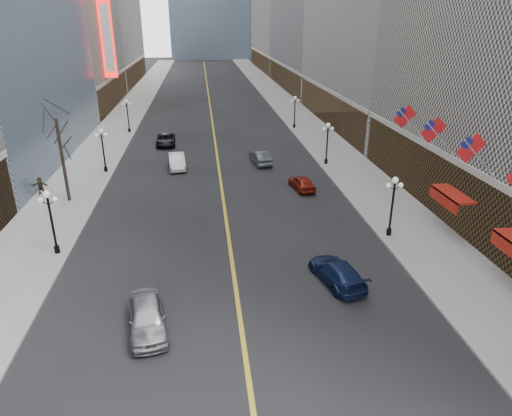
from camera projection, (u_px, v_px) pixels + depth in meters
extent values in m
cube|color=gray|center=(303.00, 122.00, 70.69)|extent=(6.00, 230.00, 0.15)
cube|color=gray|center=(118.00, 127.00, 67.65)|extent=(6.00, 230.00, 0.15)
cube|color=gold|center=(211.00, 112.00, 78.36)|extent=(0.25, 200.00, 0.02)
cube|color=brown|center=(486.00, 205.00, 32.63)|extent=(2.80, 41.00, 5.00)
cube|color=brown|center=(335.00, 107.00, 68.36)|extent=(2.80, 35.00, 5.00)
cube|color=brown|center=(289.00, 77.00, 103.17)|extent=(2.80, 39.00, 5.00)
cube|color=brown|center=(264.00, 61.00, 142.57)|extent=(2.80, 45.00, 5.00)
cube|color=brown|center=(107.00, 93.00, 81.77)|extent=(2.80, 29.00, 5.00)
cube|color=brown|center=(132.00, 72.00, 112.92)|extent=(2.80, 37.00, 5.00)
cylinder|color=black|center=(389.00, 232.00, 33.68)|extent=(0.36, 0.36, 0.50)
cylinder|color=black|center=(392.00, 210.00, 33.00)|extent=(0.16, 0.16, 4.00)
sphere|color=white|center=(395.00, 180.00, 32.11)|extent=(0.44, 0.44, 0.44)
sphere|color=white|center=(389.00, 186.00, 32.22)|extent=(0.36, 0.36, 0.36)
sphere|color=white|center=(401.00, 185.00, 32.32)|extent=(0.36, 0.36, 0.36)
cylinder|color=black|center=(326.00, 161.00, 50.17)|extent=(0.36, 0.36, 0.50)
cylinder|color=black|center=(327.00, 146.00, 49.49)|extent=(0.16, 0.16, 4.00)
sphere|color=white|center=(328.00, 125.00, 48.61)|extent=(0.44, 0.44, 0.44)
sphere|color=white|center=(324.00, 129.00, 48.71)|extent=(0.36, 0.36, 0.36)
sphere|color=white|center=(332.00, 128.00, 48.81)|extent=(0.36, 0.36, 0.36)
cylinder|color=black|center=(294.00, 126.00, 66.66)|extent=(0.36, 0.36, 0.50)
cylinder|color=black|center=(295.00, 114.00, 65.98)|extent=(0.16, 0.16, 4.00)
sphere|color=white|center=(295.00, 98.00, 65.10)|extent=(0.44, 0.44, 0.44)
sphere|color=white|center=(292.00, 101.00, 65.20)|extent=(0.36, 0.36, 0.36)
sphere|color=white|center=(298.00, 100.00, 65.30)|extent=(0.36, 0.36, 0.36)
cylinder|color=black|center=(57.00, 249.00, 31.12)|extent=(0.36, 0.36, 0.50)
cylinder|color=black|center=(53.00, 226.00, 30.44)|extent=(0.16, 0.16, 4.00)
sphere|color=white|center=(47.00, 194.00, 29.55)|extent=(0.44, 0.44, 0.44)
sphere|color=white|center=(40.00, 200.00, 29.66)|extent=(0.36, 0.36, 0.36)
sphere|color=white|center=(55.00, 199.00, 29.76)|extent=(0.36, 0.36, 0.36)
cylinder|color=black|center=(106.00, 169.00, 47.61)|extent=(0.36, 0.36, 0.50)
cylinder|color=black|center=(104.00, 153.00, 46.93)|extent=(0.16, 0.16, 4.00)
sphere|color=white|center=(101.00, 131.00, 46.05)|extent=(0.44, 0.44, 0.44)
sphere|color=white|center=(97.00, 135.00, 46.15)|extent=(0.36, 0.36, 0.36)
sphere|color=white|center=(106.00, 135.00, 46.25)|extent=(0.36, 0.36, 0.36)
cylinder|color=black|center=(129.00, 130.00, 64.10)|extent=(0.36, 0.36, 0.50)
cylinder|color=black|center=(128.00, 118.00, 63.42)|extent=(0.16, 0.16, 4.00)
sphere|color=white|center=(126.00, 101.00, 62.54)|extent=(0.44, 0.44, 0.44)
sphere|color=white|center=(123.00, 104.00, 62.64)|extent=(0.36, 0.36, 0.36)
sphere|color=white|center=(130.00, 104.00, 62.74)|extent=(0.36, 0.36, 0.36)
cylinder|color=#B2B2B7|center=(479.00, 158.00, 28.89)|extent=(2.49, 0.12, 2.49)
cube|color=red|center=(471.00, 148.00, 28.57)|extent=(1.94, 0.04, 1.94)
cube|color=navy|center=(467.00, 143.00, 28.40)|extent=(0.88, 0.06, 0.88)
cylinder|color=#B2B2B7|center=(441.00, 139.00, 33.47)|extent=(2.49, 0.12, 2.49)
cube|color=red|center=(433.00, 130.00, 33.15)|extent=(1.94, 0.04, 1.94)
cube|color=navy|center=(430.00, 126.00, 32.98)|extent=(0.88, 0.06, 0.88)
cylinder|color=#B2B2B7|center=(411.00, 124.00, 38.05)|extent=(2.49, 0.12, 2.49)
cube|color=red|center=(405.00, 117.00, 37.73)|extent=(1.94, 0.04, 1.94)
cube|color=navy|center=(401.00, 112.00, 37.56)|extent=(0.88, 0.06, 0.88)
cube|color=maroon|center=(453.00, 194.00, 33.09)|extent=(1.40, 4.00, 0.15)
cube|color=maroon|center=(443.00, 199.00, 33.17)|extent=(0.10, 4.00, 0.90)
cube|color=red|center=(107.00, 38.00, 72.01)|extent=(2.00, 0.50, 12.00)
cube|color=white|center=(107.00, 38.00, 72.01)|extent=(1.40, 0.55, 10.00)
cylinder|color=#2D231C|center=(63.00, 161.00, 38.80)|extent=(0.28, 0.28, 7.20)
imported|color=#929398|center=(147.00, 317.00, 23.43)|extent=(2.64, 4.93, 1.60)
imported|color=silver|center=(177.00, 161.00, 48.96)|extent=(2.07, 4.83, 1.55)
imported|color=black|center=(166.00, 140.00, 57.81)|extent=(2.49, 5.10, 1.40)
imported|color=#14214B|center=(337.00, 272.00, 27.75)|extent=(3.02, 5.17, 1.41)
imported|color=maroon|center=(302.00, 183.00, 42.85)|extent=(2.20, 4.16, 1.35)
imported|color=#474C4E|center=(260.00, 157.00, 50.43)|extent=(2.18, 4.63, 1.47)
imported|color=#31281B|center=(40.00, 186.00, 41.29)|extent=(1.48, 0.46, 1.59)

